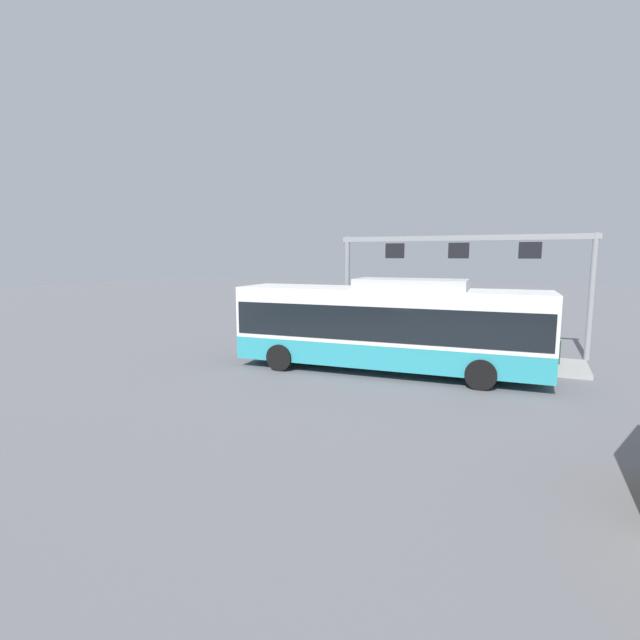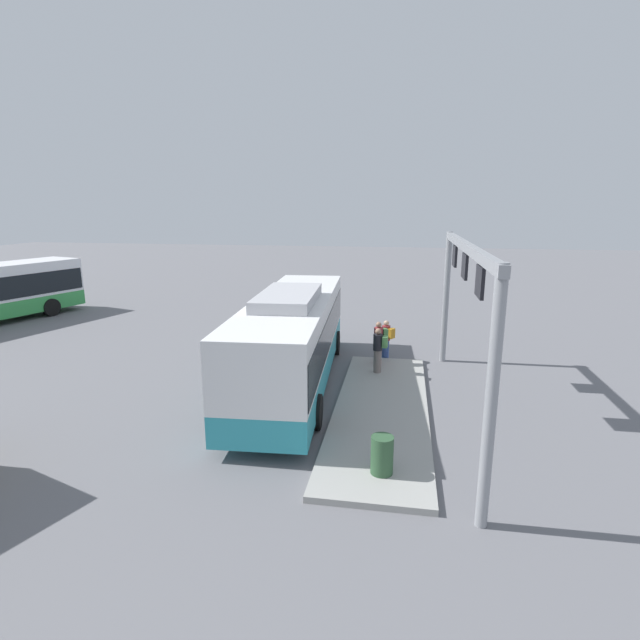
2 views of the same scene
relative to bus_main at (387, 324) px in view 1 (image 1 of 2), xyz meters
The scene contains 8 objects.
ground_plane 1.81m from the bus_main, ahead, with size 120.00×120.00×0.00m, color slate.
platform_curb 4.08m from the bus_main, 120.69° to the right, with size 10.00×2.80×0.16m, color #9E9E99.
bus_main is the anchor object (origin of this frame).
person_boarding 3.78m from the bus_main, 50.41° to the right, with size 0.49×0.60×1.67m.
person_waiting_near 3.27m from the bus_main, 65.41° to the right, with size 0.37×0.55×1.67m.
person_waiting_mid 4.63m from the bus_main, 43.22° to the right, with size 0.55×0.60×1.67m.
platform_sign_gantry 5.99m from the bus_main, 107.24° to the right, with size 11.03×0.24×5.20m.
trash_bin 6.68m from the bus_main, 149.20° to the right, with size 0.52×0.52×0.90m, color #2D5133.
Camera 1 is at (-4.84, 16.56, 4.31)m, focal length 26.49 mm.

